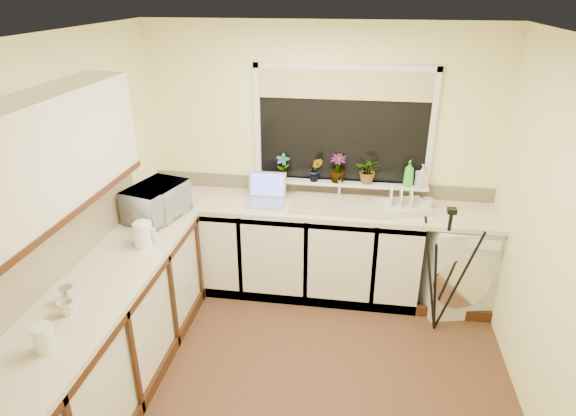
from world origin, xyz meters
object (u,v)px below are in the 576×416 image
(plant_a, at_px, (283,167))
(plant_b, at_px, (316,170))
(kettle, at_px, (143,235))
(dish_rack, at_px, (402,207))
(laptop, at_px, (266,195))
(plant_c, at_px, (338,168))
(washing_machine, at_px, (457,263))
(glass_jug, at_px, (44,338))
(soap_bottle_green, at_px, (409,173))
(cup_back, at_px, (428,203))
(cup_left, at_px, (66,308))
(tripod, at_px, (443,272))
(plant_d, at_px, (369,170))
(microwave, at_px, (157,202))
(steel_jar, at_px, (67,295))
(soap_bottle_clear, at_px, (422,176))

(plant_a, bearing_deg, plant_b, -2.88)
(kettle, distance_m, dish_rack, 2.19)
(laptop, relative_size, plant_c, 1.32)
(washing_machine, relative_size, glass_jug, 5.35)
(dish_rack, bearing_deg, soap_bottle_green, 60.26)
(glass_jug, bearing_deg, soap_bottle_green, 48.74)
(cup_back, relative_size, cup_left, 1.10)
(washing_machine, height_order, dish_rack, dish_rack)
(dish_rack, relative_size, plant_a, 1.75)
(cup_left, bearing_deg, cup_back, 39.76)
(tripod, xyz_separation_m, plant_b, (-1.12, 0.64, 0.59))
(dish_rack, height_order, plant_d, plant_d)
(cup_left, bearing_deg, glass_jug, -78.00)
(tripod, bearing_deg, plant_c, 140.58)
(washing_machine, bearing_deg, cup_back, 147.78)
(kettle, distance_m, tripod, 2.40)
(plant_a, distance_m, cup_back, 1.35)
(laptop, distance_m, microwave, 0.97)
(washing_machine, height_order, laptop, laptop)
(glass_jug, height_order, steel_jar, glass_jug)
(washing_machine, height_order, plant_a, plant_a)
(plant_b, bearing_deg, cup_back, -6.15)
(laptop, height_order, plant_a, plant_a)
(kettle, distance_m, cup_left, 0.88)
(glass_jug, xyz_separation_m, cup_back, (2.24, 2.23, -0.04))
(kettle, xyz_separation_m, cup_left, (-0.11, -0.87, -0.05))
(plant_b, bearing_deg, kettle, -135.66)
(dish_rack, xyz_separation_m, soap_bottle_clear, (0.17, 0.22, 0.22))
(plant_c, bearing_deg, kettle, -139.63)
(washing_machine, bearing_deg, microwave, 176.80)
(plant_b, bearing_deg, soap_bottle_clear, 1.11)
(laptop, bearing_deg, plant_b, 24.72)
(laptop, distance_m, plant_b, 0.51)
(washing_machine, bearing_deg, soap_bottle_green, 141.49)
(plant_a, relative_size, soap_bottle_green, 1.02)
(steel_jar, bearing_deg, plant_b, 54.83)
(steel_jar, relative_size, plant_c, 0.44)
(plant_b, distance_m, cup_left, 2.42)
(cup_left, bearing_deg, plant_a, 64.27)
(laptop, bearing_deg, plant_d, 14.38)
(tripod, distance_m, cup_left, 2.81)
(glass_jug, height_order, microwave, microwave)
(steel_jar, relative_size, cup_left, 1.15)
(soap_bottle_green, height_order, cup_left, soap_bottle_green)
(soap_bottle_clear, xyz_separation_m, cup_left, (-2.25, -2.05, -0.21))
(microwave, xyz_separation_m, plant_c, (1.48, 0.68, 0.14))
(steel_jar, xyz_separation_m, microwave, (0.07, 1.26, 0.09))
(plant_c, bearing_deg, tripod, -35.85)
(glass_jug, height_order, cup_back, glass_jug)
(plant_c, bearing_deg, washing_machine, -11.99)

